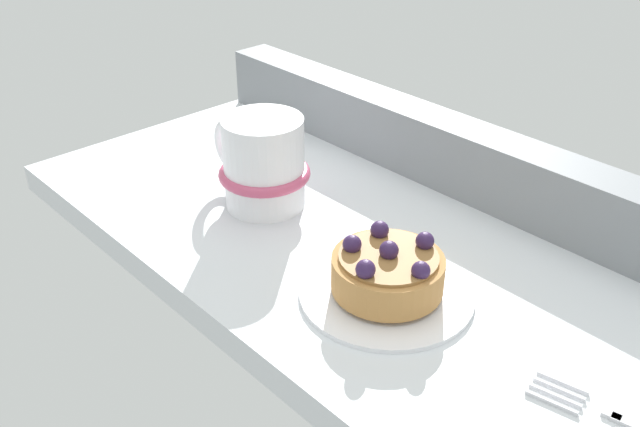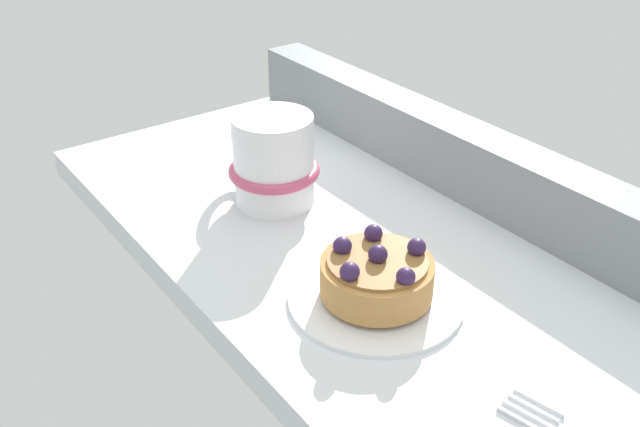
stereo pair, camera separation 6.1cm
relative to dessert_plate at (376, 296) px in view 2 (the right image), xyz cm
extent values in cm
cube|color=silver|center=(-4.48, 4.65, -1.73)|extent=(74.28, 32.66, 2.73)
cube|color=gray|center=(-4.48, 18.65, 2.98)|extent=(72.80, 4.65, 6.68)
cylinder|color=white|center=(0.00, 0.00, 0.03)|extent=(13.81, 13.81, 0.78)
cylinder|color=white|center=(0.00, 0.00, -0.17)|extent=(7.60, 7.60, 0.39)
cylinder|color=#B77F42|center=(0.00, 0.00, 1.80)|extent=(8.80, 8.80, 2.76)
cylinder|color=olive|center=(0.00, 0.00, 3.32)|extent=(7.74, 7.74, 0.30)
sphere|color=#331E47|center=(0.00, 0.00, 3.91)|extent=(1.51, 1.51, 1.51)
sphere|color=#331E47|center=(3.28, -0.13, 3.79)|extent=(1.43, 1.43, 1.43)
sphere|color=#331E47|center=(1.00, 3.04, 3.90)|extent=(1.47, 1.47, 1.47)
sphere|color=#331E47|center=(-2.53, 1.67, 3.89)|extent=(1.50, 1.50, 1.50)
sphere|color=#331E47|center=(-2.57, -1.40, 3.85)|extent=(1.50, 1.50, 1.50)
sphere|color=#331E47|center=(0.56, -3.14, 3.93)|extent=(1.50, 1.50, 1.50)
cylinder|color=white|center=(-17.86, 2.23, 4.06)|extent=(7.63, 7.63, 8.85)
torus|color=#C64C70|center=(-17.86, 2.23, 2.97)|extent=(8.73, 8.73, 1.06)
torus|color=white|center=(-22.55, 2.23, 4.06)|extent=(5.93, 0.98, 5.93)
cube|color=silver|center=(14.74, 1.40, -0.06)|extent=(3.47, 0.97, 0.60)
cube|color=silver|center=(14.89, 0.68, -0.06)|extent=(3.47, 0.97, 0.60)
cube|color=silver|center=(15.05, -0.04, -0.06)|extent=(3.47, 0.97, 0.60)
cube|color=silver|center=(15.20, -0.76, -0.06)|extent=(3.47, 0.97, 0.60)
camera|label=1|loc=(29.48, -34.46, 33.76)|focal=39.86mm
camera|label=2|loc=(33.34, -29.77, 33.76)|focal=39.86mm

